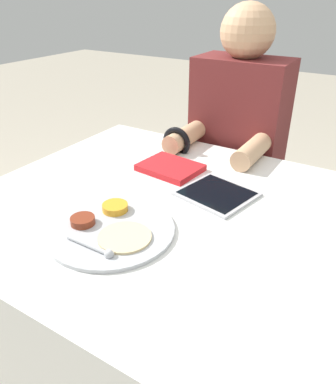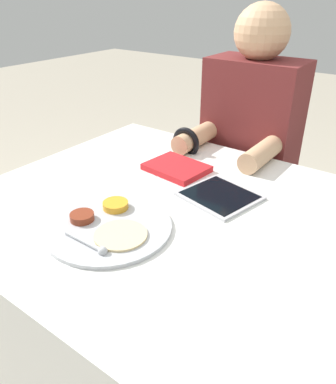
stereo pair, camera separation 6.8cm
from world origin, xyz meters
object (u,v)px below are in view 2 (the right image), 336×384
object	(u,v)px
tablet_device	(220,196)
person_diner	(245,175)
red_notebook	(177,168)
thali_tray	(108,226)

from	to	relation	value
tablet_device	person_diner	xyz separation A→B (m)	(-0.14, 0.48, -0.16)
red_notebook	person_diner	bearing A→B (deg)	81.07
red_notebook	person_diner	world-z (taller)	person_diner
tablet_device	person_diner	distance (m)	0.52
thali_tray	person_diner	xyz separation A→B (m)	(0.01, 0.78, -0.17)
person_diner	thali_tray	bearing A→B (deg)	-90.59
red_notebook	tablet_device	size ratio (longest dim) A/B	0.89
red_notebook	thali_tray	bearing A→B (deg)	-81.45
person_diner	tablet_device	bearing A→B (deg)	-74.11
tablet_device	person_diner	size ratio (longest dim) A/B	0.18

